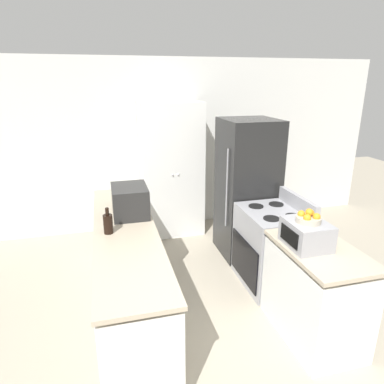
{
  "coord_description": "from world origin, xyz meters",
  "views": [
    {
      "loc": [
        -0.95,
        -1.7,
        2.28
      ],
      "look_at": [
        0.0,
        1.91,
        1.05
      ],
      "focal_mm": 32.0,
      "sensor_mm": 36.0,
      "label": 1
    }
  ],
  "objects_px": {
    "pantry_cabinet": "(171,170)",
    "toaster_oven": "(306,234)",
    "refrigerator": "(247,189)",
    "wine_bottle": "(108,223)",
    "microwave": "(130,201)",
    "stove": "(271,247)",
    "fruit_bowl": "(309,218)"
  },
  "relations": [
    {
      "from": "pantry_cabinet",
      "to": "toaster_oven",
      "type": "relative_size",
      "value": 5.1
    },
    {
      "from": "toaster_oven",
      "to": "fruit_bowl",
      "type": "bearing_deg",
      "value": -95.52
    },
    {
      "from": "pantry_cabinet",
      "to": "refrigerator",
      "type": "height_order",
      "value": "pantry_cabinet"
    },
    {
      "from": "stove",
      "to": "wine_bottle",
      "type": "relative_size",
      "value": 4.11
    },
    {
      "from": "wine_bottle",
      "to": "pantry_cabinet",
      "type": "bearing_deg",
      "value": 61.58
    },
    {
      "from": "stove",
      "to": "microwave",
      "type": "bearing_deg",
      "value": 168.69
    },
    {
      "from": "pantry_cabinet",
      "to": "wine_bottle",
      "type": "xyz_separation_m",
      "value": [
        -0.98,
        -1.81,
        -0.0
      ]
    },
    {
      "from": "microwave",
      "to": "fruit_bowl",
      "type": "height_order",
      "value": "fruit_bowl"
    },
    {
      "from": "stove",
      "to": "wine_bottle",
      "type": "distance_m",
      "value": 1.87
    },
    {
      "from": "wine_bottle",
      "to": "stove",
      "type": "bearing_deg",
      "value": 3.43
    },
    {
      "from": "microwave",
      "to": "fruit_bowl",
      "type": "xyz_separation_m",
      "value": [
        1.41,
        -1.14,
        0.11
      ]
    },
    {
      "from": "refrigerator",
      "to": "wine_bottle",
      "type": "xyz_separation_m",
      "value": [
        -1.8,
        -0.9,
        0.08
      ]
    },
    {
      "from": "wine_bottle",
      "to": "refrigerator",
      "type": "bearing_deg",
      "value": 26.51
    },
    {
      "from": "pantry_cabinet",
      "to": "microwave",
      "type": "distance_m",
      "value": 1.57
    },
    {
      "from": "microwave",
      "to": "stove",
      "type": "bearing_deg",
      "value": -11.31
    },
    {
      "from": "refrigerator",
      "to": "toaster_oven",
      "type": "xyz_separation_m",
      "value": [
        -0.15,
        -1.61,
        0.1
      ]
    },
    {
      "from": "microwave",
      "to": "pantry_cabinet",
      "type": "bearing_deg",
      "value": 62.24
    },
    {
      "from": "microwave",
      "to": "wine_bottle",
      "type": "distance_m",
      "value": 0.49
    },
    {
      "from": "refrigerator",
      "to": "fruit_bowl",
      "type": "xyz_separation_m",
      "value": [
        -0.15,
        -1.62,
        0.25
      ]
    },
    {
      "from": "refrigerator",
      "to": "fruit_bowl",
      "type": "height_order",
      "value": "refrigerator"
    },
    {
      "from": "wine_bottle",
      "to": "toaster_oven",
      "type": "bearing_deg",
      "value": -23.25
    },
    {
      "from": "pantry_cabinet",
      "to": "fruit_bowl",
      "type": "distance_m",
      "value": 2.62
    },
    {
      "from": "stove",
      "to": "wine_bottle",
      "type": "bearing_deg",
      "value": -176.57
    },
    {
      "from": "microwave",
      "to": "wine_bottle",
      "type": "relative_size",
      "value": 1.86
    },
    {
      "from": "stove",
      "to": "fruit_bowl",
      "type": "distance_m",
      "value": 1.1
    },
    {
      "from": "microwave",
      "to": "fruit_bowl",
      "type": "relative_size",
      "value": 2.24
    },
    {
      "from": "refrigerator",
      "to": "wine_bottle",
      "type": "distance_m",
      "value": 2.02
    },
    {
      "from": "stove",
      "to": "pantry_cabinet",
      "type": "bearing_deg",
      "value": 115.48
    },
    {
      "from": "stove",
      "to": "fruit_bowl",
      "type": "height_order",
      "value": "fruit_bowl"
    },
    {
      "from": "refrigerator",
      "to": "wine_bottle",
      "type": "relative_size",
      "value": 7.11
    },
    {
      "from": "wine_bottle",
      "to": "fruit_bowl",
      "type": "bearing_deg",
      "value": -23.49
    },
    {
      "from": "wine_bottle",
      "to": "toaster_oven",
      "type": "relative_size",
      "value": 0.66
    }
  ]
}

